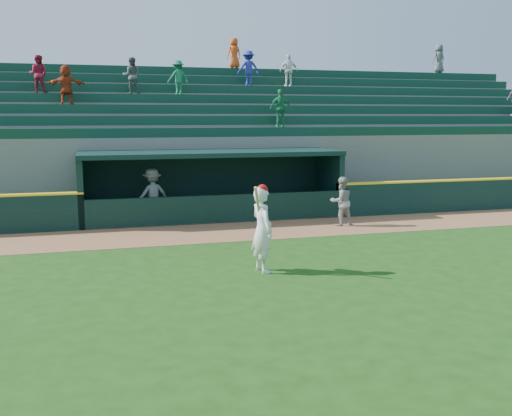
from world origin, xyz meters
name	(u,v)px	position (x,y,z in m)	size (l,w,h in m)	color
ground	(274,271)	(0.00, 0.00, 0.00)	(120.00, 120.00, 0.00)	#1B4310
warning_track	(229,232)	(0.00, 4.90, 0.01)	(40.00, 3.00, 0.01)	#905C39
dugout_player_front	(341,201)	(3.95, 4.97, 0.84)	(0.82, 0.64, 1.68)	#989893
dugout_player_inside	(153,195)	(-2.17, 7.68, 0.94)	(1.21, 0.70, 1.87)	#A1A19C
dugout	(210,180)	(0.00, 8.00, 1.36)	(9.40, 2.80, 2.46)	slate
stands	(190,146)	(-0.01, 12.57, 2.40)	(34.50, 6.25, 7.47)	slate
batter_at_plate	(262,229)	(-0.28, 0.04, 1.05)	(0.63, 0.87, 2.14)	silver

